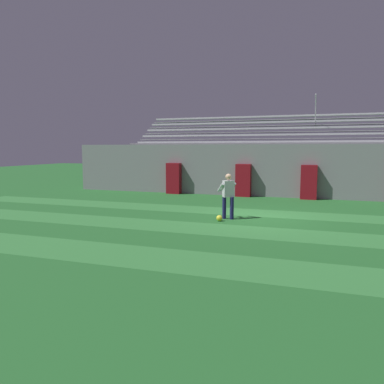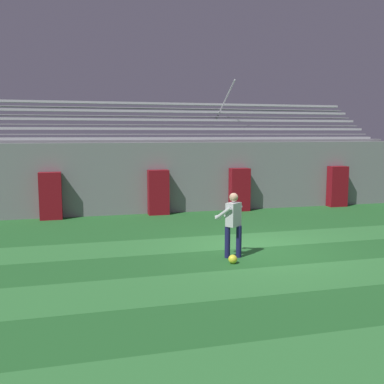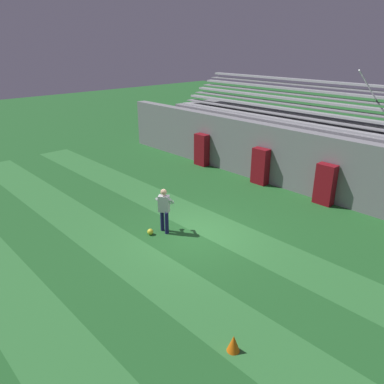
# 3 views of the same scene
# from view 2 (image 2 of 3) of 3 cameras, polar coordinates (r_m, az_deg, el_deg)

# --- Properties ---
(ground_plane) EXTENTS (80.00, 80.00, 0.00)m
(ground_plane) POSITION_cam_2_polar(r_m,az_deg,el_deg) (12.55, 8.38, -7.20)
(ground_plane) COLOR #236028
(turf_stripe_mid) EXTENTS (28.00, 1.76, 0.01)m
(turf_stripe_mid) POSITION_cam_2_polar(r_m,az_deg,el_deg) (10.40, 13.82, -10.42)
(turf_stripe_mid) COLOR #337A38
(turf_stripe_mid) RESTS_ON ground
(turf_stripe_far) EXTENTS (28.00, 1.76, 0.01)m
(turf_stripe_far) POSITION_cam_2_polar(r_m,az_deg,el_deg) (13.47, 6.67, -6.14)
(turf_stripe_far) COLOR #337A38
(turf_stripe_far) RESTS_ON ground
(back_wall) EXTENTS (24.00, 0.60, 2.80)m
(back_wall) POSITION_cam_2_polar(r_m,az_deg,el_deg) (18.38, 0.55, 1.97)
(back_wall) COLOR gray
(back_wall) RESTS_ON ground
(padding_pillar_gate_left) EXTENTS (0.80, 0.44, 1.75)m
(padding_pillar_gate_left) POSITION_cam_2_polar(r_m,az_deg,el_deg) (17.54, -4.29, -0.04)
(padding_pillar_gate_left) COLOR maroon
(padding_pillar_gate_left) RESTS_ON ground
(padding_pillar_gate_right) EXTENTS (0.80, 0.44, 1.75)m
(padding_pillar_gate_right) POSITION_cam_2_polar(r_m,az_deg,el_deg) (18.44, 6.05, 0.30)
(padding_pillar_gate_right) COLOR maroon
(padding_pillar_gate_right) RESTS_ON ground
(padding_pillar_far_left) EXTENTS (0.80, 0.44, 1.75)m
(padding_pillar_far_left) POSITION_cam_2_polar(r_m,az_deg,el_deg) (17.29, -17.52, -0.48)
(padding_pillar_far_left) COLOR maroon
(padding_pillar_far_left) RESTS_ON ground
(padding_pillar_far_right) EXTENTS (0.80, 0.44, 1.75)m
(padding_pillar_far_right) POSITION_cam_2_polar(r_m,az_deg,el_deg) (20.46, 17.97, 0.68)
(padding_pillar_far_right) COLOR maroon
(padding_pillar_far_right) RESTS_ON ground
(bleacher_stand) EXTENTS (18.00, 4.05, 5.43)m
(bleacher_stand) POSITION_cam_2_polar(r_m,az_deg,el_deg) (20.64, -1.15, 2.86)
(bleacher_stand) COLOR gray
(bleacher_stand) RESTS_ON ground
(goalkeeper) EXTENTS (0.74, 0.72, 1.67)m
(goalkeeper) POSITION_cam_2_polar(r_m,az_deg,el_deg) (11.46, 5.21, -3.66)
(goalkeeper) COLOR #19194C
(goalkeeper) RESTS_ON ground
(soccer_ball) EXTENTS (0.22, 0.22, 0.22)m
(soccer_ball) POSITION_cam_2_polar(r_m,az_deg,el_deg) (11.11, 5.20, -8.49)
(soccer_ball) COLOR yellow
(soccer_ball) RESTS_ON ground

